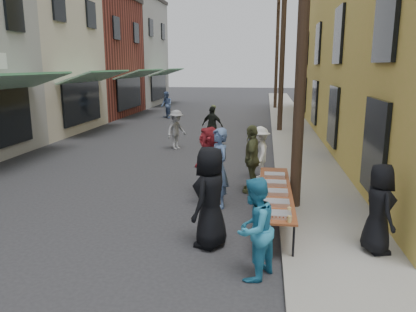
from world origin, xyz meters
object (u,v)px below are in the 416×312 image
(serving_table, at_px, (275,191))
(guest_front_c, at_px, (254,229))
(utility_pole_mid, at_px, (283,44))
(server, at_px, (379,208))
(catering_tray_sausage, at_px, (277,215))
(guest_front_a, at_px, (210,197))
(utility_pole_near, at_px, (304,16))
(utility_pole_far, at_px, (277,52))

(serving_table, relative_size, guest_front_c, 2.34)
(utility_pole_mid, distance_m, server, 14.84)
(catering_tray_sausage, bearing_deg, guest_front_a, 169.66)
(utility_pole_mid, xyz_separation_m, server, (1.30, -14.34, -3.57))
(server, bearing_deg, utility_pole_near, 17.80)
(serving_table, bearing_deg, catering_tray_sausage, -90.00)
(utility_pole_near, xyz_separation_m, serving_table, (-0.50, -0.89, -3.79))
(utility_pole_far, height_order, catering_tray_sausage, utility_pole_far)
(utility_pole_mid, xyz_separation_m, guest_front_c, (-0.90, -15.43, -3.64))
(serving_table, bearing_deg, guest_front_a, -131.68)
(guest_front_a, bearing_deg, utility_pole_near, 161.65)
(utility_pole_near, relative_size, utility_pole_far, 1.00)
(utility_pole_mid, xyz_separation_m, guest_front_a, (-1.76, -14.31, -3.52))
(utility_pole_mid, height_order, catering_tray_sausage, utility_pole_mid)
(utility_pole_far, xyz_separation_m, catering_tray_sausage, (-0.50, -26.54, -3.71))
(utility_pole_mid, height_order, serving_table, utility_pole_mid)
(utility_pole_near, height_order, serving_table, utility_pole_near)
(utility_pole_mid, bearing_deg, guest_front_c, -93.34)
(utility_pole_near, bearing_deg, utility_pole_far, 90.00)
(guest_front_c, bearing_deg, serving_table, -160.03)
(catering_tray_sausage, xyz_separation_m, server, (1.80, 0.20, 0.14))
(utility_pole_mid, relative_size, utility_pole_far, 1.00)
(utility_pole_near, xyz_separation_m, guest_front_c, (-0.90, -3.43, -3.64))
(server, bearing_deg, catering_tray_sausage, 85.15)
(catering_tray_sausage, xyz_separation_m, guest_front_c, (-0.40, -0.89, 0.07))
(utility_pole_near, bearing_deg, guest_front_a, -127.32)
(utility_pole_far, xyz_separation_m, guest_front_a, (-1.76, -26.31, -3.52))
(serving_table, relative_size, server, 2.42)
(guest_front_c, bearing_deg, utility_pole_near, -165.77)
(utility_pole_near, height_order, guest_front_a, utility_pole_near)
(serving_table, distance_m, guest_front_c, 2.57)
(utility_pole_near, bearing_deg, utility_pole_mid, 90.00)
(utility_pole_far, height_order, guest_front_a, utility_pole_far)
(utility_pole_far, bearing_deg, serving_table, -91.15)
(guest_front_a, height_order, server, guest_front_a)
(utility_pole_mid, relative_size, catering_tray_sausage, 18.00)
(utility_pole_mid, xyz_separation_m, utility_pole_far, (0.00, 12.00, 0.00))
(utility_pole_far, bearing_deg, guest_front_c, -91.88)
(serving_table, height_order, catering_tray_sausage, catering_tray_sausage)
(catering_tray_sausage, bearing_deg, utility_pole_far, 88.92)
(serving_table, relative_size, catering_tray_sausage, 8.00)
(utility_pole_far, relative_size, catering_tray_sausage, 18.00)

